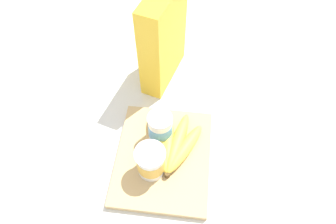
{
  "coord_description": "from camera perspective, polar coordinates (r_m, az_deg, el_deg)",
  "views": [
    {
      "loc": [
        -0.35,
        -0.05,
        0.75
      ],
      "look_at": [
        0.11,
        0.0,
        0.07
      ],
      "focal_mm": 32.62,
      "sensor_mm": 36.0,
      "label": 1
    }
  ],
  "objects": [
    {
      "name": "cereal_box",
      "position": [
        0.89,
        -0.92,
        13.6
      ],
      "size": [
        0.21,
        0.12,
        0.3
      ],
      "primitive_type": "cube",
      "rotation": [
        0.0,
        0.0,
        -0.28
      ],
      "color": "yellow",
      "rests_on": "ground_plane"
    },
    {
      "name": "banana_bunch",
      "position": [
        0.81,
        0.73,
        -6.03
      ],
      "size": [
        0.19,
        0.17,
        0.04
      ],
      "color": "yellow",
      "rests_on": "cutting_board"
    },
    {
      "name": "cutting_board",
      "position": [
        0.82,
        -0.88,
        -8.48
      ],
      "size": [
        0.3,
        0.24,
        0.02
      ],
      "primitive_type": "cube",
      "color": "tan",
      "rests_on": "ground_plane"
    },
    {
      "name": "yogurt_cup_front",
      "position": [
        0.76,
        -3.24,
        -9.25
      ],
      "size": [
        0.08,
        0.08,
        0.09
      ],
      "color": "white",
      "rests_on": "cutting_board"
    },
    {
      "name": "ground_plane",
      "position": [
        0.83,
        -0.88,
        -8.78
      ],
      "size": [
        2.4,
        2.4,
        0.0
      ],
      "primitive_type": "plane",
      "color": "silver"
    },
    {
      "name": "yogurt_cup_back",
      "position": [
        0.8,
        -1.46,
        -3.01
      ],
      "size": [
        0.06,
        0.06,
        0.09
      ],
      "color": "white",
      "rests_on": "cutting_board"
    }
  ]
}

